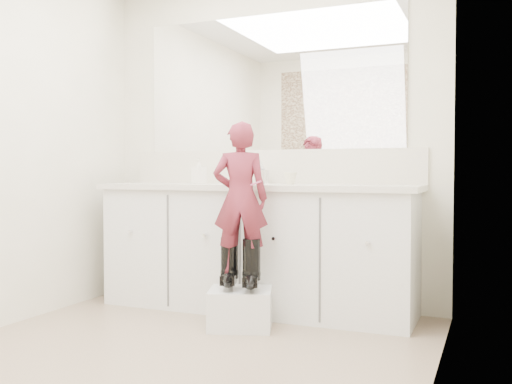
% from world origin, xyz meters
% --- Properties ---
extents(floor, '(3.00, 3.00, 0.00)m').
position_xyz_m(floor, '(0.00, 0.00, 0.00)').
color(floor, '#7E6452').
rests_on(floor, ground).
extents(wall_back, '(2.60, 0.00, 2.60)m').
position_xyz_m(wall_back, '(0.00, 1.50, 1.20)').
color(wall_back, beige).
rests_on(wall_back, floor).
extents(wall_right, '(0.00, 3.00, 3.00)m').
position_xyz_m(wall_right, '(1.30, 0.00, 1.20)').
color(wall_right, beige).
rests_on(wall_right, floor).
extents(vanity_cabinet, '(2.20, 0.55, 0.85)m').
position_xyz_m(vanity_cabinet, '(0.00, 1.23, 0.42)').
color(vanity_cabinet, silver).
rests_on(vanity_cabinet, floor).
extents(countertop, '(2.28, 0.58, 0.04)m').
position_xyz_m(countertop, '(0.00, 1.21, 0.87)').
color(countertop, beige).
rests_on(countertop, vanity_cabinet).
extents(backsplash, '(2.28, 0.03, 0.25)m').
position_xyz_m(backsplash, '(0.00, 1.49, 1.02)').
color(backsplash, beige).
rests_on(backsplash, countertop).
extents(mirror, '(2.00, 0.02, 1.00)m').
position_xyz_m(mirror, '(0.00, 1.49, 1.64)').
color(mirror, white).
rests_on(mirror, wall_back).
extents(faucet, '(0.08, 0.08, 0.10)m').
position_xyz_m(faucet, '(0.00, 1.38, 0.94)').
color(faucet, silver).
rests_on(faucet, countertop).
extents(cup, '(0.11, 0.11, 0.09)m').
position_xyz_m(cup, '(0.24, 1.28, 0.93)').
color(cup, beige).
rests_on(cup, countertop).
extents(soap_bottle, '(0.11, 0.11, 0.18)m').
position_xyz_m(soap_bottle, '(-0.44, 1.21, 0.98)').
color(soap_bottle, white).
rests_on(soap_bottle, countertop).
extents(step_stool, '(0.47, 0.43, 0.25)m').
position_xyz_m(step_stool, '(0.10, 0.75, 0.12)').
color(step_stool, silver).
rests_on(step_stool, floor).
extents(boot_left, '(0.18, 0.24, 0.32)m').
position_xyz_m(boot_left, '(0.02, 0.75, 0.40)').
color(boot_left, black).
rests_on(boot_left, step_stool).
extents(boot_right, '(0.18, 0.24, 0.32)m').
position_xyz_m(boot_right, '(0.17, 0.75, 0.40)').
color(boot_right, black).
rests_on(boot_right, step_stool).
extents(toddler, '(0.40, 0.32, 0.94)m').
position_xyz_m(toddler, '(0.10, 0.75, 0.81)').
color(toddler, '#B2374A').
rests_on(toddler, step_stool).
extents(toothbrush, '(0.13, 0.05, 0.06)m').
position_xyz_m(toothbrush, '(0.17, 0.75, 0.90)').
color(toothbrush, '#CA4E7D').
rests_on(toothbrush, toddler).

